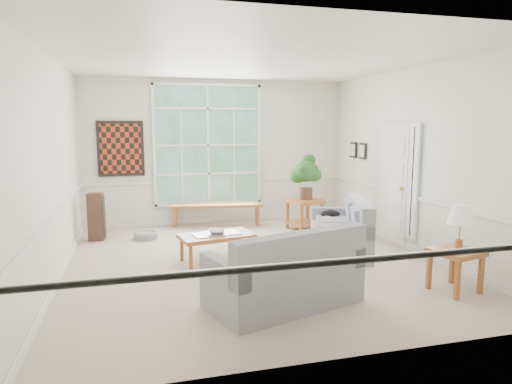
# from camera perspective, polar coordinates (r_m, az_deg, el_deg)

# --- Properties ---
(floor) EXTENTS (5.50, 6.00, 0.01)m
(floor) POSITION_cam_1_polar(r_m,az_deg,el_deg) (7.04, -0.37, -8.79)
(floor) COLOR #B2A392
(floor) RESTS_ON ground
(ceiling) EXTENTS (5.50, 6.00, 0.02)m
(ceiling) POSITION_cam_1_polar(r_m,az_deg,el_deg) (6.78, -0.40, 16.23)
(ceiling) COLOR white
(ceiling) RESTS_ON ground
(wall_back) EXTENTS (5.50, 0.02, 3.00)m
(wall_back) POSITION_cam_1_polar(r_m,az_deg,el_deg) (9.67, -4.86, 5.01)
(wall_back) COLOR silver
(wall_back) RESTS_ON ground
(wall_front) EXTENTS (5.50, 0.02, 3.00)m
(wall_front) POSITION_cam_1_polar(r_m,az_deg,el_deg) (3.94, 10.64, -0.28)
(wall_front) COLOR silver
(wall_front) RESTS_ON ground
(wall_left) EXTENTS (0.02, 6.00, 3.00)m
(wall_left) POSITION_cam_1_polar(r_m,az_deg,el_deg) (6.62, -24.12, 2.66)
(wall_left) COLOR silver
(wall_left) RESTS_ON ground
(wall_right) EXTENTS (0.02, 6.00, 3.00)m
(wall_right) POSITION_cam_1_polar(r_m,az_deg,el_deg) (7.90, 19.36, 3.76)
(wall_right) COLOR silver
(wall_right) RESTS_ON ground
(window_back) EXTENTS (2.30, 0.08, 2.40)m
(window_back) POSITION_cam_1_polar(r_m,az_deg,el_deg) (9.59, -6.02, 5.86)
(window_back) COLOR white
(window_back) RESTS_ON wall_back
(entry_door) EXTENTS (0.08, 0.90, 2.10)m
(entry_door) POSITION_cam_1_polar(r_m,az_deg,el_deg) (8.42, 16.69, 1.07)
(entry_door) COLOR white
(entry_door) RESTS_ON floor
(door_sidelight) EXTENTS (0.08, 0.26, 1.90)m
(door_sidelight) POSITION_cam_1_polar(r_m,az_deg,el_deg) (7.89, 19.11, 1.20)
(door_sidelight) COLOR white
(door_sidelight) RESTS_ON wall_right
(wall_art) EXTENTS (0.90, 0.06, 1.10)m
(wall_art) POSITION_cam_1_polar(r_m,az_deg,el_deg) (9.47, -16.56, 5.21)
(wall_art) COLOR #581E11
(wall_art) RESTS_ON wall_back
(wall_frame_near) EXTENTS (0.04, 0.26, 0.32)m
(wall_frame_near) POSITION_cam_1_polar(r_m,az_deg,el_deg) (9.37, 13.15, 5.01)
(wall_frame_near) COLOR black
(wall_frame_near) RESTS_ON wall_right
(wall_frame_far) EXTENTS (0.04, 0.26, 0.32)m
(wall_frame_far) POSITION_cam_1_polar(r_m,az_deg,el_deg) (9.73, 12.04, 5.16)
(wall_frame_far) COLOR black
(wall_frame_far) RESTS_ON wall_right
(loveseat_right) EXTENTS (1.29, 1.79, 0.87)m
(loveseat_right) POSITION_cam_1_polar(r_m,az_deg,el_deg) (7.60, 10.42, -4.20)
(loveseat_right) COLOR gray
(loveseat_right) RESTS_ON floor
(loveseat_front) EXTENTS (1.91, 1.36, 0.93)m
(loveseat_front) POSITION_cam_1_polar(r_m,az_deg,el_deg) (5.35, 3.46, -9.17)
(loveseat_front) COLOR gray
(loveseat_front) RESTS_ON floor
(coffee_table) EXTENTS (1.20, 0.80, 0.41)m
(coffee_table) POSITION_cam_1_polar(r_m,az_deg,el_deg) (7.10, -4.95, -6.89)
(coffee_table) COLOR #9C5528
(coffee_table) RESTS_ON floor
(pewter_bowl) EXTENTS (0.37, 0.37, 0.08)m
(pewter_bowl) POSITION_cam_1_polar(r_m,az_deg,el_deg) (7.04, -4.89, -4.94)
(pewter_bowl) COLOR #A3A3A9
(pewter_bowl) RESTS_ON coffee_table
(window_bench) EXTENTS (1.94, 0.67, 0.44)m
(window_bench) POSITION_cam_1_polar(r_m,az_deg,el_deg) (9.48, -4.94, -2.86)
(window_bench) COLOR #9C5528
(window_bench) RESTS_ON floor
(end_table) EXTENTS (0.74, 0.74, 0.61)m
(end_table) POSITION_cam_1_polar(r_m,az_deg,el_deg) (9.11, 6.08, -2.82)
(end_table) COLOR #9C5528
(end_table) RESTS_ON floor
(houseplant) EXTENTS (0.58, 0.58, 0.91)m
(houseplant) POSITION_cam_1_polar(r_m,az_deg,el_deg) (9.04, 6.28, 1.94)
(houseplant) COLOR #23521F
(houseplant) RESTS_ON end_table
(side_table) EXTENTS (0.63, 0.63, 0.54)m
(side_table) POSITION_cam_1_polar(r_m,az_deg,el_deg) (6.32, 23.59, -8.96)
(side_table) COLOR #9C5528
(side_table) RESTS_ON floor
(table_lamp) EXTENTS (0.38, 0.38, 0.56)m
(table_lamp) POSITION_cam_1_polar(r_m,az_deg,el_deg) (6.20, 24.14, -4.06)
(table_lamp) COLOR white
(table_lamp) RESTS_ON side_table
(pet_bed) EXTENTS (0.55, 0.55, 0.13)m
(pet_bed) POSITION_cam_1_polar(r_m,az_deg,el_deg) (8.65, -13.59, -5.25)
(pet_bed) COLOR gray
(pet_bed) RESTS_ON floor
(floor_speaker) EXTENTS (0.30, 0.25, 0.86)m
(floor_speaker) POSITION_cam_1_polar(r_m,az_deg,el_deg) (8.71, -19.35, -2.94)
(floor_speaker) COLOR #3F261B
(floor_speaker) RESTS_ON floor
(cat) EXTENTS (0.41, 0.36, 0.16)m
(cat) POSITION_cam_1_polar(r_m,az_deg,el_deg) (8.12, 9.28, -2.69)
(cat) COLOR black
(cat) RESTS_ON loveseat_right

